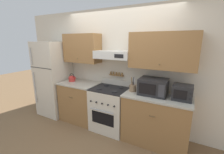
{
  "coord_description": "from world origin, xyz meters",
  "views": [
    {
      "loc": [
        1.43,
        -2.27,
        1.89
      ],
      "look_at": [
        0.07,
        0.27,
        1.18
      ],
      "focal_mm": 24.0,
      "sensor_mm": 36.0,
      "label": 1
    }
  ],
  "objects_px": {
    "tea_kettle": "(72,78)",
    "microwave": "(153,87)",
    "stove_range": "(110,109)",
    "utensil_crock": "(133,88)",
    "refrigerator": "(54,79)",
    "toaster_oven": "(182,92)"
  },
  "relations": [
    {
      "from": "toaster_oven",
      "to": "utensil_crock",
      "type": "bearing_deg",
      "value": 179.88
    },
    {
      "from": "refrigerator",
      "to": "microwave",
      "type": "bearing_deg",
      "value": 1.4
    },
    {
      "from": "stove_range",
      "to": "toaster_oven",
      "type": "relative_size",
      "value": 3.37
    },
    {
      "from": "microwave",
      "to": "utensil_crock",
      "type": "relative_size",
      "value": 1.74
    },
    {
      "from": "refrigerator",
      "to": "utensil_crock",
      "type": "bearing_deg",
      "value": 1.17
    },
    {
      "from": "refrigerator",
      "to": "toaster_oven",
      "type": "bearing_deg",
      "value": 0.8
    },
    {
      "from": "stove_range",
      "to": "tea_kettle",
      "type": "height_order",
      "value": "tea_kettle"
    },
    {
      "from": "stove_range",
      "to": "tea_kettle",
      "type": "xyz_separation_m",
      "value": [
        -1.06,
        0.02,
        0.54
      ]
    },
    {
      "from": "tea_kettle",
      "to": "utensil_crock",
      "type": "relative_size",
      "value": 0.71
    },
    {
      "from": "stove_range",
      "to": "toaster_oven",
      "type": "bearing_deg",
      "value": 0.79
    },
    {
      "from": "microwave",
      "to": "toaster_oven",
      "type": "bearing_deg",
      "value": -2.31
    },
    {
      "from": "stove_range",
      "to": "microwave",
      "type": "distance_m",
      "value": 1.06
    },
    {
      "from": "tea_kettle",
      "to": "toaster_oven",
      "type": "xyz_separation_m",
      "value": [
        2.41,
        -0.0,
        0.05
      ]
    },
    {
      "from": "tea_kettle",
      "to": "toaster_oven",
      "type": "distance_m",
      "value": 2.41
    },
    {
      "from": "tea_kettle",
      "to": "microwave",
      "type": "relative_size",
      "value": 0.41
    },
    {
      "from": "utensil_crock",
      "to": "microwave",
      "type": "bearing_deg",
      "value": 2.68
    },
    {
      "from": "microwave",
      "to": "stove_range",
      "type": "bearing_deg",
      "value": -177.48
    },
    {
      "from": "tea_kettle",
      "to": "stove_range",
      "type": "bearing_deg",
      "value": -1.1
    },
    {
      "from": "stove_range",
      "to": "microwave",
      "type": "height_order",
      "value": "microwave"
    },
    {
      "from": "utensil_crock",
      "to": "stove_range",
      "type": "bearing_deg",
      "value": -177.61
    },
    {
      "from": "refrigerator",
      "to": "tea_kettle",
      "type": "distance_m",
      "value": 0.6
    },
    {
      "from": "refrigerator",
      "to": "tea_kettle",
      "type": "height_order",
      "value": "refrigerator"
    }
  ]
}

